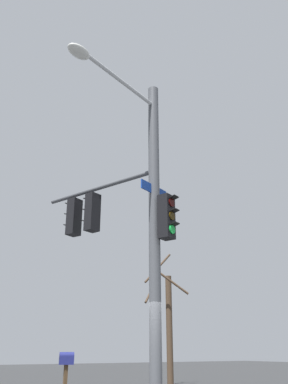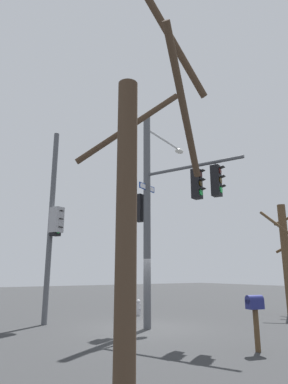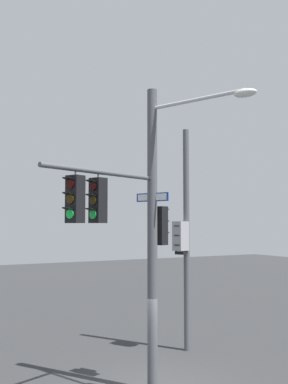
{
  "view_description": "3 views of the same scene",
  "coord_description": "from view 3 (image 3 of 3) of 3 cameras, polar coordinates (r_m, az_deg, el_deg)",
  "views": [
    {
      "loc": [
        8.08,
        -5.1,
        1.47
      ],
      "look_at": [
        -0.67,
        -0.0,
        5.4
      ],
      "focal_mm": 38.16,
      "sensor_mm": 36.0,
      "label": 1
    },
    {
      "loc": [
        -10.82,
        7.17,
        1.99
      ],
      "look_at": [
        -0.52,
        0.38,
        5.01
      ],
      "focal_mm": 30.91,
      "sensor_mm": 36.0,
      "label": 2
    },
    {
      "loc": [
        -6.44,
        -10.94,
        4.58
      ],
      "look_at": [
        -0.56,
        -0.15,
        5.43
      ],
      "focal_mm": 42.1,
      "sensor_mm": 36.0,
      "label": 3
    }
  ],
  "objects": [
    {
      "name": "secondary_pole_assembly",
      "position": [
        16.51,
        5.08,
        -5.79
      ],
      "size": [
        0.76,
        0.54,
        8.05
      ],
      "rotation": [
        0.0,
        0.0,
        3.49
      ],
      "color": "#4C4F54",
      "rests_on": "ground"
    },
    {
      "name": "main_signal_pole_assembly",
      "position": [
        12.06,
        -0.15,
        -3.24
      ],
      "size": [
        5.06,
        3.51,
        8.38
      ],
      "rotation": [
        0.0,
        0.0,
        3.54
      ],
      "color": "#4C4F54",
      "rests_on": "ground"
    }
  ]
}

